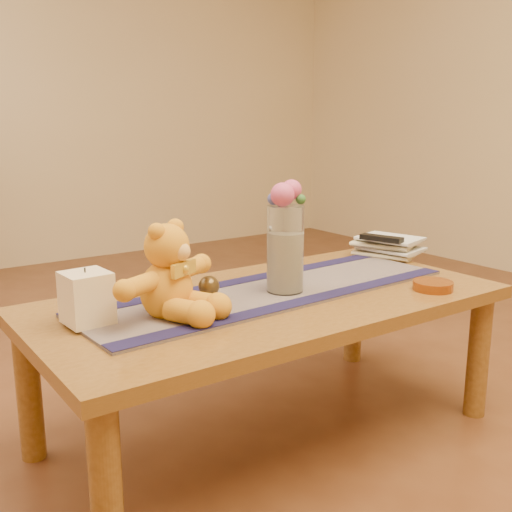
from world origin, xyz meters
TOP-DOWN VIEW (x-y plane):
  - floor at (0.00, 0.00)m, footprint 5.50×5.50m
  - wall_back at (0.00, 2.75)m, footprint 5.50×0.00m
  - coffee_table_top at (0.00, 0.00)m, footprint 1.40×0.70m
  - table_leg_fl at (-0.64, -0.29)m, footprint 0.07×0.07m
  - table_leg_fr at (0.64, -0.29)m, footprint 0.07×0.07m
  - table_leg_bl at (-0.64, 0.29)m, footprint 0.07×0.07m
  - table_leg_br at (0.64, 0.29)m, footprint 0.07×0.07m
  - persian_runner at (0.03, 0.03)m, footprint 1.21×0.40m
  - runner_border_near at (0.03, -0.12)m, footprint 1.20×0.11m
  - runner_border_far at (0.02, 0.17)m, footprint 1.20×0.11m
  - teddy_bear at (-0.34, 0.01)m, footprint 0.44×0.41m
  - pillar_candle at (-0.53, 0.06)m, footprint 0.12×0.12m
  - candle_wick at (-0.53, 0.06)m, footprint 0.00×0.00m
  - glass_vase at (0.06, -0.00)m, footprint 0.11×0.11m
  - potpourri_fill at (0.06, -0.00)m, footprint 0.09×0.09m
  - rose_left at (0.04, -0.01)m, footprint 0.07×0.07m
  - rose_right at (0.08, 0.00)m, footprint 0.06×0.06m
  - blue_flower_back at (0.07, 0.03)m, footprint 0.04×0.04m
  - blue_flower_side at (0.03, 0.02)m, footprint 0.04×0.04m
  - leaf_sprig at (0.10, -0.02)m, footprint 0.03×0.03m
  - bronze_ball at (-0.16, 0.08)m, footprint 0.08×0.08m
  - book_bottom at (0.61, 0.15)m, footprint 0.24×0.27m
  - book_lower at (0.62, 0.14)m, footprint 0.21×0.26m
  - book_upper at (0.61, 0.15)m, footprint 0.24×0.27m
  - book_top at (0.62, 0.15)m, footprint 0.22×0.26m
  - tv_remote at (0.62, 0.14)m, footprint 0.09×0.17m
  - amber_dish at (0.45, -0.24)m, footprint 0.15×0.15m

SIDE VIEW (x-z plane):
  - floor at x=0.00m, z-range 0.00..0.00m
  - table_leg_fl at x=-0.64m, z-range 0.00..0.41m
  - table_leg_fr at x=0.64m, z-range 0.00..0.41m
  - table_leg_bl at x=-0.64m, z-range 0.00..0.41m
  - table_leg_br at x=0.64m, z-range 0.00..0.41m
  - coffee_table_top at x=0.00m, z-range 0.41..0.45m
  - persian_runner at x=0.03m, z-range 0.45..0.46m
  - runner_border_near at x=0.03m, z-range 0.46..0.46m
  - runner_border_far at x=0.02m, z-range 0.46..0.46m
  - book_bottom at x=0.61m, z-range 0.45..0.47m
  - amber_dish at x=0.45m, z-range 0.45..0.48m
  - book_lower at x=0.62m, z-range 0.47..0.49m
  - bronze_ball at x=-0.16m, z-range 0.46..0.52m
  - book_upper at x=0.61m, z-range 0.49..0.51m
  - book_top at x=0.62m, z-range 0.51..0.53m
  - pillar_candle at x=-0.53m, z-range 0.46..0.59m
  - tv_remote at x=0.62m, z-range 0.53..0.54m
  - potpourri_fill at x=0.06m, z-range 0.46..0.64m
  - teddy_bear at x=-0.34m, z-range 0.46..0.69m
  - glass_vase at x=0.06m, z-range 0.46..0.72m
  - candle_wick at x=-0.53m, z-range 0.59..0.60m
  - leaf_sprig at x=0.10m, z-range 0.72..0.75m
  - blue_flower_side at x=0.03m, z-range 0.72..0.76m
  - blue_flower_back at x=0.07m, z-range 0.72..0.77m
  - rose_left at x=0.04m, z-range 0.72..0.79m
  - rose_right at x=0.08m, z-range 0.73..0.79m
  - wall_back at x=0.00m, z-range -1.40..4.10m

